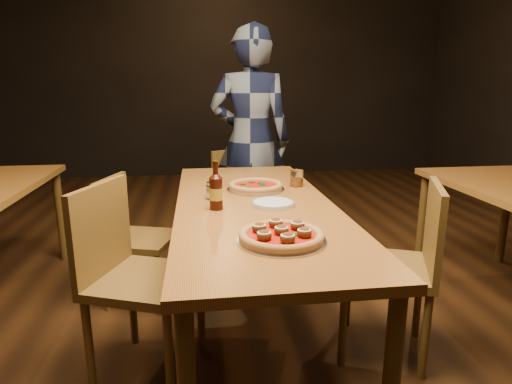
{
  "coord_description": "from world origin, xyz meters",
  "views": [
    {
      "loc": [
        -0.28,
        -2.11,
        1.34
      ],
      "look_at": [
        0.0,
        -0.05,
        0.82
      ],
      "focal_mm": 30.0,
      "sensor_mm": 36.0,
      "label": 1
    }
  ],
  "objects": [
    {
      "name": "ground",
      "position": [
        0.0,
        0.0,
        0.0
      ],
      "size": [
        9.0,
        9.0,
        0.0
      ],
      "primitive_type": "plane",
      "color": "black"
    },
    {
      "name": "table_main",
      "position": [
        0.0,
        0.0,
        0.68
      ],
      "size": [
        0.8,
        2.0,
        0.75
      ],
      "color": "brown",
      "rests_on": "ground"
    },
    {
      "name": "chair_main_nw",
      "position": [
        -0.54,
        -0.25,
        0.48
      ],
      "size": [
        0.58,
        0.58,
        0.95
      ],
      "primitive_type": null,
      "rotation": [
        0.0,
        0.0,
        1.2
      ],
      "color": "#593817",
      "rests_on": "ground"
    },
    {
      "name": "chair_main_sw",
      "position": [
        -0.65,
        0.47,
        0.42
      ],
      "size": [
        0.49,
        0.49,
        0.83
      ],
      "primitive_type": null,
      "rotation": [
        0.0,
        0.0,
        1.27
      ],
      "color": "#593817",
      "rests_on": "ground"
    },
    {
      "name": "chair_main_e",
      "position": [
        0.63,
        -0.24,
        0.47
      ],
      "size": [
        0.57,
        0.57,
        0.93
      ],
      "primitive_type": null,
      "rotation": [
        0.0,
        0.0,
        -1.97
      ],
      "color": "#593817",
      "rests_on": "ground"
    },
    {
      "name": "chair_end",
      "position": [
        0.09,
        1.31,
        0.43
      ],
      "size": [
        0.53,
        0.53,
        0.85
      ],
      "primitive_type": null,
      "rotation": [
        0.0,
        0.0,
        0.43
      ],
      "color": "#593817",
      "rests_on": "ground"
    },
    {
      "name": "pizza_meatball",
      "position": [
        0.03,
        -0.57,
        0.77
      ],
      "size": [
        0.35,
        0.35,
        0.06
      ],
      "rotation": [
        0.0,
        0.0,
        0.32
      ],
      "color": "#B7B7BF",
      "rests_on": "table_main"
    },
    {
      "name": "pizza_margherita",
      "position": [
        0.04,
        0.28,
        0.77
      ],
      "size": [
        0.33,
        0.33,
        0.04
      ],
      "rotation": [
        0.0,
        0.0,
        -0.25
      ],
      "color": "#B7B7BF",
      "rests_on": "table_main"
    },
    {
      "name": "plate_stack",
      "position": [
        0.08,
        -0.07,
        0.76
      ],
      "size": [
        0.22,
        0.22,
        0.02
      ],
      "primitive_type": "cylinder",
      "color": "white",
      "rests_on": "table_main"
    },
    {
      "name": "beer_bottle",
      "position": [
        -0.2,
        -0.09,
        0.83
      ],
      "size": [
        0.07,
        0.07,
        0.24
      ],
      "rotation": [
        0.0,
        0.0,
        0.41
      ],
      "color": "black",
      "rests_on": "table_main"
    },
    {
      "name": "water_glass",
      "position": [
        -0.21,
        0.11,
        0.8
      ],
      "size": [
        0.07,
        0.07,
        0.09
      ],
      "primitive_type": "cylinder",
      "color": "white",
      "rests_on": "table_main"
    },
    {
      "name": "amber_glass",
      "position": [
        0.3,
        0.34,
        0.8
      ],
      "size": [
        0.08,
        0.08,
        0.1
      ],
      "primitive_type": "cylinder",
      "color": "#AB5313",
      "rests_on": "table_main"
    },
    {
      "name": "diner",
      "position": [
        0.14,
        1.33,
        0.9
      ],
      "size": [
        0.71,
        0.52,
        1.8
      ],
      "primitive_type": "imported",
      "rotation": [
        0.0,
        0.0,
        2.99
      ],
      "color": "black",
      "rests_on": "ground"
    }
  ]
}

